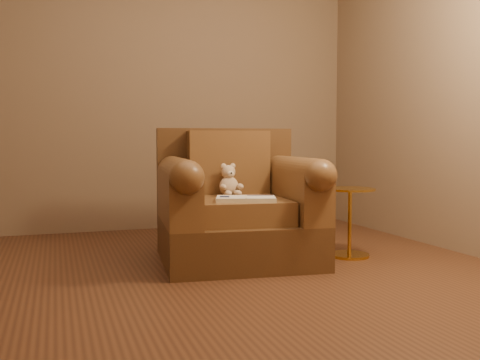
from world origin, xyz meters
name	(u,v)px	position (x,y,z in m)	size (l,w,h in m)	color
floor	(206,279)	(0.00, 0.00, 0.00)	(4.00, 4.00, 0.00)	#56311D
armchair	(236,209)	(0.35, 0.45, 0.36)	(1.13, 1.08, 0.93)	#52341B
teddy_bear	(229,183)	(0.33, 0.54, 0.53)	(0.17, 0.19, 0.24)	#CFB291
guidebook	(246,199)	(0.32, 0.16, 0.46)	(0.43, 0.34, 0.03)	beige
side_table	(350,220)	(1.15, 0.27, 0.27)	(0.35, 0.35, 0.50)	gold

